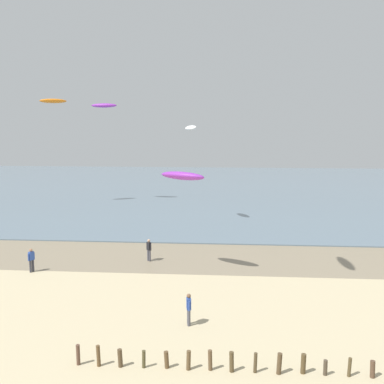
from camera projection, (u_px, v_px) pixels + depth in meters
The scene contains 10 objects.
wet_sand_strip at pixel (173, 257), 35.92m from camera, with size 120.00×8.18×0.01m, color gray.
sea at pixel (201, 188), 74.45m from camera, with size 160.00×70.00×0.10m, color slate.
groyne_mid at pixel (238, 362), 19.28m from camera, with size 13.75×0.34×0.96m.
person_nearest_camera at pixel (31, 259), 32.22m from camera, with size 0.36×0.52×1.71m.
person_mid_beach at pixel (149, 249), 34.81m from camera, with size 0.41×0.44×1.71m.
person_by_waterline at pixel (189, 308), 23.69m from camera, with size 0.28×0.56×1.71m.
kite_aloft_2 at pixel (182, 176), 31.11m from camera, with size 3.51×1.12×0.56m, color purple.
kite_aloft_3 at pixel (53, 101), 56.60m from camera, with size 3.27×1.05×0.52m, color orange.
kite_aloft_5 at pixel (191, 128), 46.78m from camera, with size 2.52×0.81×0.40m, color white.
kite_aloft_6 at pixel (104, 105), 58.62m from camera, with size 3.37×1.08×0.54m, color purple.
Camera 1 is at (4.13, -10.81, 10.43)m, focal length 42.59 mm.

